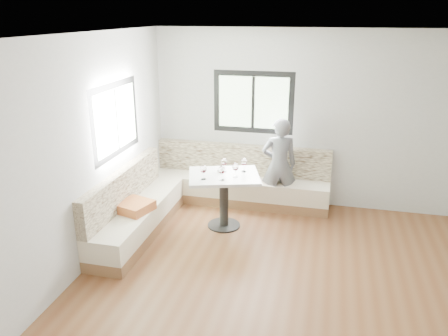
# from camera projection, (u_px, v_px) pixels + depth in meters

# --- Properties ---
(room) EXTENTS (5.01, 5.01, 2.81)m
(room) POSITION_uv_depth(u_px,v_px,m) (289.00, 171.00, 4.66)
(room) COLOR brown
(room) RESTS_ON ground
(banquette) EXTENTS (2.90, 2.80, 0.95)m
(banquette) POSITION_uv_depth(u_px,v_px,m) (198.00, 195.00, 6.77)
(banquette) COLOR brown
(banquette) RESTS_ON ground
(table) EXTENTS (1.18, 1.03, 0.81)m
(table) POSITION_uv_depth(u_px,v_px,m) (224.00, 188.00, 6.32)
(table) COLOR black
(table) RESTS_ON ground
(person) EXTENTS (0.62, 0.49, 1.50)m
(person) POSITION_uv_depth(u_px,v_px,m) (279.00, 165.00, 6.84)
(person) COLOR slate
(person) RESTS_ON ground
(olive_ramekin) EXTENTS (0.10, 0.10, 0.04)m
(olive_ramekin) POSITION_uv_depth(u_px,v_px,m) (220.00, 171.00, 6.35)
(olive_ramekin) COLOR white
(olive_ramekin) RESTS_ON table
(wine_glass_a) EXTENTS (0.09, 0.09, 0.21)m
(wine_glass_a) POSITION_uv_depth(u_px,v_px,m) (203.00, 170.00, 6.03)
(wine_glass_a) COLOR white
(wine_glass_a) RESTS_ON table
(wine_glass_b) EXTENTS (0.09, 0.09, 0.21)m
(wine_glass_b) POSITION_uv_depth(u_px,v_px,m) (222.00, 170.00, 6.00)
(wine_glass_b) COLOR white
(wine_glass_b) RESTS_ON table
(wine_glass_c) EXTENTS (0.09, 0.09, 0.21)m
(wine_glass_c) POSITION_uv_depth(u_px,v_px,m) (235.00, 167.00, 6.11)
(wine_glass_c) COLOR white
(wine_glass_c) RESTS_ON table
(wine_glass_d) EXTENTS (0.09, 0.09, 0.21)m
(wine_glass_d) POSITION_uv_depth(u_px,v_px,m) (224.00, 162.00, 6.32)
(wine_glass_d) COLOR white
(wine_glass_d) RESTS_ON table
(wine_glass_e) EXTENTS (0.09, 0.09, 0.21)m
(wine_glass_e) POSITION_uv_depth(u_px,v_px,m) (244.00, 162.00, 6.32)
(wine_glass_e) COLOR white
(wine_glass_e) RESTS_ON table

